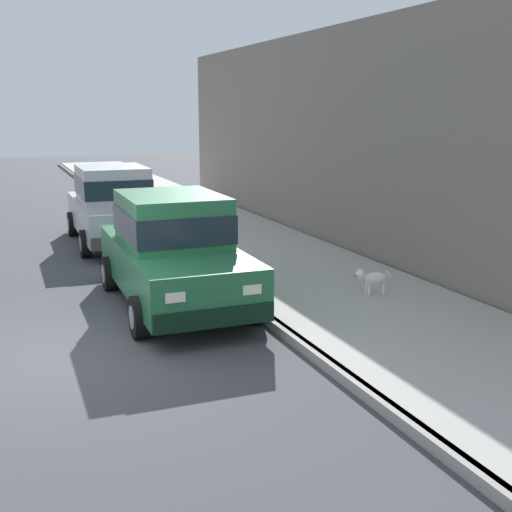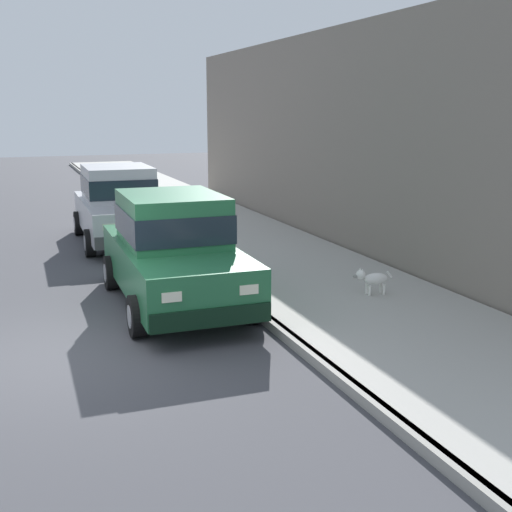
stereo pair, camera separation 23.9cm
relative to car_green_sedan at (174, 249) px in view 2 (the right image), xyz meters
The scene contains 7 objects.
ground_plane 2.99m from the car_green_sedan, 138.33° to the right, with size 80.00×80.00×0.00m, color #424247.
curb 2.36m from the car_green_sedan, 59.86° to the right, with size 0.16×64.00×0.14m, color gray.
sidewalk 3.57m from the car_green_sedan, 33.01° to the right, with size 3.60×64.00×0.14m, color #A8A59E.
car_green_sedan is the anchor object (origin of this frame).
car_silver_sedan 5.76m from the car_green_sedan, 89.84° to the left, with size 2.09×4.63×1.92m.
dog_white 3.48m from the car_green_sedan, 18.88° to the right, with size 0.76×0.24×0.49m.
building_facade 6.42m from the car_green_sedan, 36.64° to the left, with size 0.50×20.00×5.17m, color slate.
Camera 2 is at (-0.45, -8.81, 3.32)m, focal length 45.89 mm.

